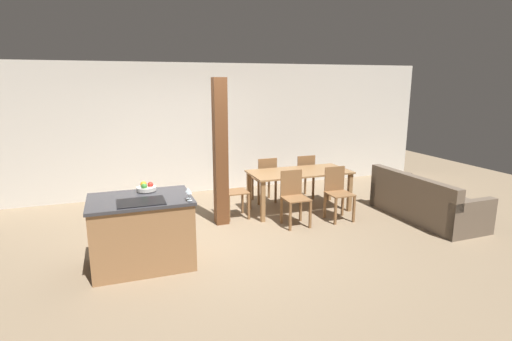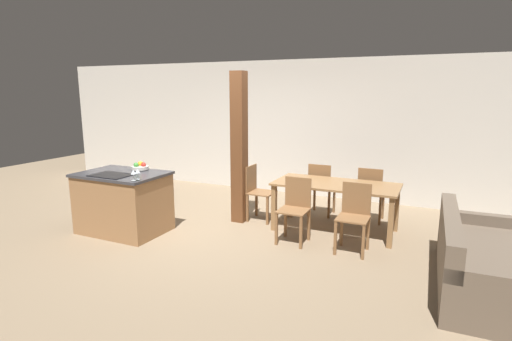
# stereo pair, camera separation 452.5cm
# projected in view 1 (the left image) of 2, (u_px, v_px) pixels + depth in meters

# --- Properties ---
(ground_plane) EXTENTS (16.00, 16.00, 0.00)m
(ground_plane) POSITION_uv_depth(u_px,v_px,m) (224.00, 236.00, 6.13)
(ground_plane) COLOR #847056
(wall_back) EXTENTS (11.20, 0.08, 2.70)m
(wall_back) POSITION_uv_depth(u_px,v_px,m) (188.00, 129.00, 8.32)
(wall_back) COLOR silver
(wall_back) RESTS_ON ground_plane
(kitchen_island) EXTENTS (1.27, 0.88, 0.91)m
(kitchen_island) POSITION_uv_depth(u_px,v_px,m) (142.00, 232.00, 5.09)
(kitchen_island) COLOR #9E7047
(kitchen_island) RESTS_ON ground_plane
(fruit_bowl) EXTENTS (0.26, 0.26, 0.12)m
(fruit_bowl) POSITION_uv_depth(u_px,v_px,m) (146.00, 188.00, 5.28)
(fruit_bowl) COLOR silver
(fruit_bowl) RESTS_ON kitchen_island
(wine_glass_near) EXTENTS (0.07, 0.07, 0.15)m
(wine_glass_near) POSITION_uv_depth(u_px,v_px,m) (189.00, 192.00, 4.82)
(wine_glass_near) COLOR silver
(wine_glass_near) RESTS_ON kitchen_island
(wine_glass_middle) EXTENTS (0.07, 0.07, 0.15)m
(wine_glass_middle) POSITION_uv_depth(u_px,v_px,m) (188.00, 190.00, 4.89)
(wine_glass_middle) COLOR silver
(wine_glass_middle) RESTS_ON kitchen_island
(dining_table) EXTENTS (1.82, 0.86, 0.74)m
(dining_table) POSITION_uv_depth(u_px,v_px,m) (299.00, 176.00, 7.25)
(dining_table) COLOR olive
(dining_table) RESTS_ON ground_plane
(dining_chair_near_left) EXTENTS (0.40, 0.40, 0.90)m
(dining_chair_near_left) POSITION_uv_depth(u_px,v_px,m) (294.00, 196.00, 6.54)
(dining_chair_near_left) COLOR brown
(dining_chair_near_left) RESTS_ON ground_plane
(dining_chair_near_right) EXTENTS (0.40, 0.40, 0.90)m
(dining_chair_near_right) POSITION_uv_depth(u_px,v_px,m) (338.00, 192.00, 6.81)
(dining_chair_near_right) COLOR brown
(dining_chair_near_right) RESTS_ON ground_plane
(dining_chair_far_left) EXTENTS (0.40, 0.40, 0.90)m
(dining_chair_far_left) POSITION_uv_depth(u_px,v_px,m) (265.00, 178.00, 7.75)
(dining_chair_far_left) COLOR brown
(dining_chair_far_left) RESTS_ON ground_plane
(dining_chair_far_right) EXTENTS (0.40, 0.40, 0.90)m
(dining_chair_far_right) POSITION_uv_depth(u_px,v_px,m) (303.00, 175.00, 8.02)
(dining_chair_far_right) COLOR brown
(dining_chair_far_right) RESTS_ON ground_plane
(dining_chair_head_end) EXTENTS (0.40, 0.40, 0.90)m
(dining_chair_head_end) POSITION_uv_depth(u_px,v_px,m) (232.00, 191.00, 6.86)
(dining_chair_head_end) COLOR brown
(dining_chair_head_end) RESTS_ON ground_plane
(couch) EXTENTS (0.89, 2.00, 0.79)m
(couch) POSITION_uv_depth(u_px,v_px,m) (425.00, 203.00, 6.88)
(couch) COLOR brown
(couch) RESTS_ON ground_plane
(timber_post) EXTENTS (0.21, 0.21, 2.39)m
(timber_post) POSITION_uv_depth(u_px,v_px,m) (220.00, 153.00, 6.45)
(timber_post) COLOR brown
(timber_post) RESTS_ON ground_plane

